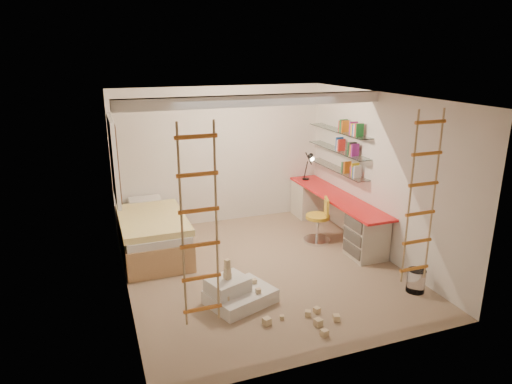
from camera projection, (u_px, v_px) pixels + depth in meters
name	position (u px, v px, depth m)	size (l,w,h in m)	color
floor	(263.00, 269.00, 6.99)	(4.50, 4.50, 0.00)	#92765E
ceiling_beam	(256.00, 101.00, 6.52)	(4.00, 0.18, 0.16)	white
window_frame	(114.00, 160.00, 7.23)	(0.06, 1.15, 1.35)	white
window_blind	(116.00, 159.00, 7.24)	(0.02, 1.00, 1.20)	#4C2D1E
rope_ladder_left	(200.00, 228.00, 4.53)	(0.41, 0.04, 2.13)	orange
rope_ladder_right	(422.00, 199.00, 5.42)	(0.41, 0.04, 2.13)	#C37F21
waste_bin	(416.00, 281.00, 6.30)	(0.26, 0.26, 0.32)	white
desk	(335.00, 213.00, 8.21)	(0.56, 2.80, 0.75)	red
shelves	(338.00, 150.00, 8.18)	(0.25, 1.80, 0.71)	white
bed	(152.00, 233.00, 7.51)	(1.02, 2.00, 0.69)	#AD7F51
task_lamp	(310.00, 162.00, 8.84)	(0.14, 0.36, 0.57)	black
swivel_chair	(319.00, 226.00, 7.92)	(0.61, 0.61, 0.80)	gold
play_platform	(237.00, 293.00, 6.01)	(0.99, 0.88, 0.36)	silver
toy_blocks	(274.00, 300.00, 5.75)	(1.29, 1.23, 0.63)	#CCB284
books	(338.00, 142.00, 8.13)	(0.14, 0.70, 0.92)	white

